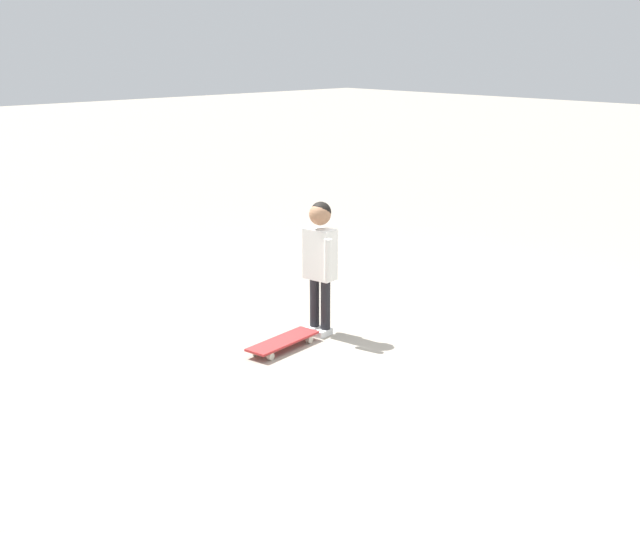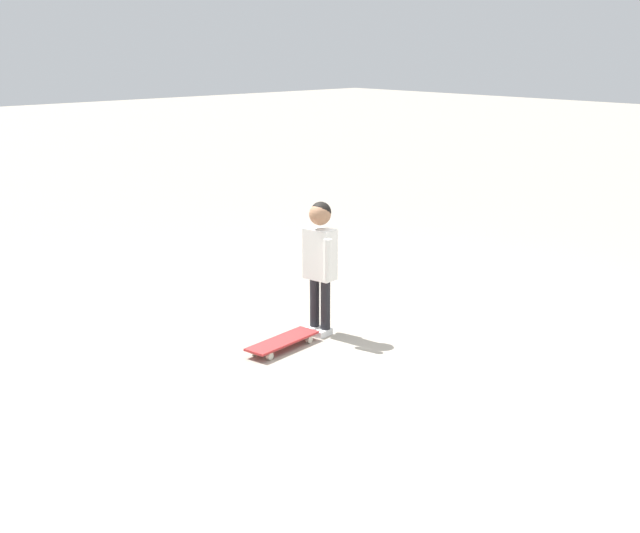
# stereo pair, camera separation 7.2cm
# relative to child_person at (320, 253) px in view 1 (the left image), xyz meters

# --- Properties ---
(ground_plane) EXTENTS (50.00, 50.00, 0.00)m
(ground_plane) POSITION_rel_child_person_xyz_m (-0.27, 0.19, -0.66)
(ground_plane) COLOR #9E9384
(child_person) EXTENTS (0.21, 0.39, 1.06)m
(child_person) POSITION_rel_child_person_xyz_m (0.00, 0.00, 0.00)
(child_person) COLOR black
(child_person) RESTS_ON ground
(skateboard) EXTENTS (0.67, 0.28, 0.07)m
(skateboard) POSITION_rel_child_person_xyz_m (0.45, 0.06, -0.60)
(skateboard) COLOR #B22D2D
(skateboard) RESTS_ON ground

